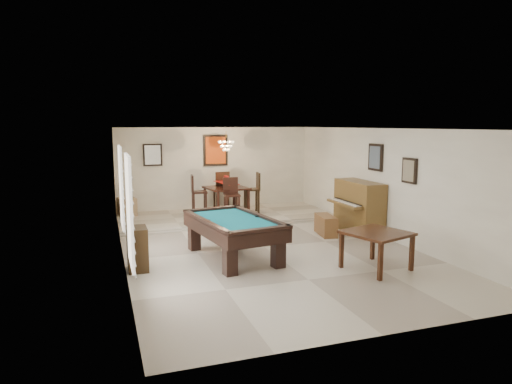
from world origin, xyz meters
TOP-DOWN VIEW (x-y plane):
  - ground_plane at (0.00, 0.00)m, footprint 6.00×9.00m
  - wall_back at (0.00, 4.50)m, footprint 6.00×0.04m
  - wall_front at (0.00, -4.50)m, footprint 6.00×0.04m
  - wall_left at (-3.00, 0.00)m, footprint 0.04×9.00m
  - wall_right at (3.00, 0.00)m, footprint 0.04×9.00m
  - ceiling at (0.00, 0.00)m, footprint 6.00×9.00m
  - dining_step at (0.00, 3.25)m, footprint 6.00×2.50m
  - window_left_front at (-2.97, -2.20)m, footprint 0.06×1.00m
  - window_left_rear at (-2.97, 0.60)m, footprint 0.06×1.00m
  - pool_table at (-0.88, -0.56)m, footprint 1.64×2.56m
  - square_table at (1.45, -2.12)m, footprint 1.31×1.31m
  - upright_piano at (2.54, 0.55)m, footprint 0.87×1.56m
  - piano_bench at (1.81, 0.60)m, footprint 0.47×0.91m
  - apothecary_chest at (-2.78, -0.73)m, footprint 0.36×0.54m
  - dining_table at (0.04, 3.39)m, footprint 1.26×1.26m
  - flower_vase at (0.04, 3.39)m, footprint 0.16×0.16m
  - dining_chair_south at (0.00, 2.67)m, footprint 0.45×0.45m
  - dining_chair_north at (0.08, 4.13)m, footprint 0.44×0.44m
  - dining_chair_west at (-0.75, 3.41)m, footprint 0.47×0.47m
  - dining_chair_east at (0.80, 3.35)m, footprint 0.49×0.49m
  - corner_bench at (-2.70, 4.09)m, footprint 0.54×0.63m
  - chandelier at (0.00, 3.20)m, footprint 0.44×0.44m
  - back_painting at (0.00, 4.46)m, footprint 0.75×0.06m
  - back_mirror at (-1.90, 4.46)m, footprint 0.55×0.06m
  - right_picture_upper at (2.96, 0.30)m, footprint 0.06×0.55m
  - right_picture_lower at (2.96, -1.00)m, footprint 0.06×0.45m

SIDE VIEW (x-z plane):
  - ground_plane at x=0.00m, z-range -0.02..0.00m
  - dining_step at x=0.00m, z-range 0.00..0.12m
  - piano_bench at x=1.81m, z-range 0.00..0.48m
  - square_table at x=1.45m, z-range 0.00..0.72m
  - corner_bench at x=-2.70m, z-range 0.12..0.62m
  - pool_table at x=-0.88m, z-range 0.00..0.80m
  - apothecary_chest at x=-2.78m, z-range 0.00..0.81m
  - dining_table at x=0.04m, z-range 0.12..1.02m
  - upright_piano at x=2.54m, z-range 0.00..1.30m
  - dining_chair_south at x=0.00m, z-range 0.12..1.24m
  - dining_chair_west at x=-0.75m, z-range 0.12..1.27m
  - dining_chair_north at x=0.08m, z-range 0.12..1.29m
  - dining_chair_east at x=0.80m, z-range 0.12..1.29m
  - flower_vase at x=0.04m, z-range 1.02..1.24m
  - wall_back at x=0.00m, z-range 0.00..2.60m
  - wall_front at x=0.00m, z-range 0.00..2.60m
  - wall_left at x=-3.00m, z-range 0.00..2.60m
  - wall_right at x=3.00m, z-range 0.00..2.60m
  - window_left_front at x=-2.97m, z-range 0.55..2.25m
  - window_left_rear at x=-2.97m, z-range 0.55..2.25m
  - right_picture_lower at x=2.96m, z-range 1.42..1.98m
  - back_mirror at x=-1.90m, z-range 1.48..2.12m
  - back_painting at x=0.00m, z-range 1.42..2.38m
  - right_picture_upper at x=2.96m, z-range 1.57..2.23m
  - chandelier at x=0.00m, z-range 1.90..2.50m
  - ceiling at x=0.00m, z-range 2.58..2.62m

